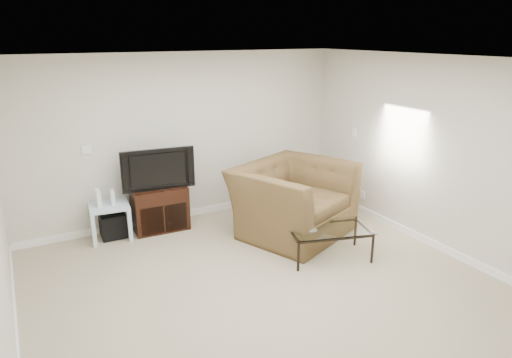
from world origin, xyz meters
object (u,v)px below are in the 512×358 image
coffee_table (329,243)px  side_table (110,221)px  subwoofer (113,225)px  tv_stand (159,207)px  television (157,168)px  recliner (293,188)px

coffee_table → side_table: bearing=139.7°
coffee_table → subwoofer: bearing=139.1°
tv_stand → subwoofer: (-0.67, 0.02, -0.14)m
side_table → subwoofer: side_table is taller
side_table → coffee_table: size_ratio=0.51×
television → side_table: 0.98m
recliner → coffee_table: size_ratio=1.48×
television → side_table: bearing=-176.0°
subwoofer → coffee_table: bearing=-40.9°
side_table → subwoofer: 0.08m
tv_stand → subwoofer: 0.69m
recliner → coffee_table: recliner is taller
subwoofer → recliner: bearing=-25.6°
subwoofer → recliner: (2.29, -1.10, 0.49)m
television → recliner: bearing=-26.2°
side_table → recliner: size_ratio=0.34×
subwoofer → television: bearing=-4.2°
subwoofer → coffee_table: 3.00m
television → subwoofer: size_ratio=2.79×
television → coffee_table: bearing=-43.5°
tv_stand → television: bearing=-90.0°
recliner → subwoofer: bearing=132.1°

